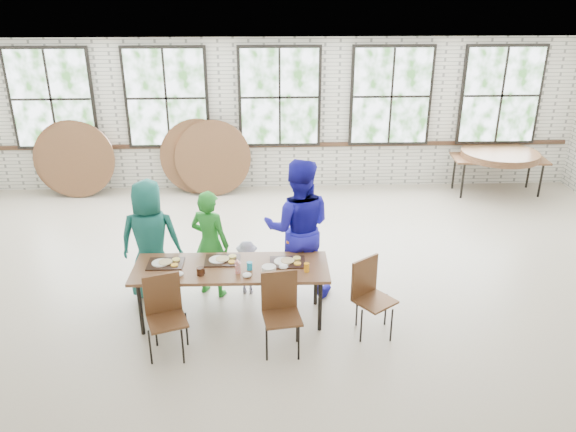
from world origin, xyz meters
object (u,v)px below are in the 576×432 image
(dining_table, at_px, (231,271))
(chair_near_left, at_px, (165,308))
(chair_near_right, at_px, (281,305))
(storage_table, at_px, (499,160))

(dining_table, height_order, chair_near_left, chair_near_left)
(dining_table, bearing_deg, chair_near_right, -45.23)
(dining_table, distance_m, storage_table, 6.71)
(dining_table, xyz_separation_m, chair_near_right, (0.59, -0.61, -0.13))
(chair_near_right, height_order, storage_table, chair_near_right)
(chair_near_left, relative_size, storage_table, 0.51)
(dining_table, distance_m, chair_near_left, 0.97)
(dining_table, height_order, chair_near_right, chair_near_right)
(storage_table, bearing_deg, chair_near_right, -127.27)
(dining_table, relative_size, storage_table, 1.30)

